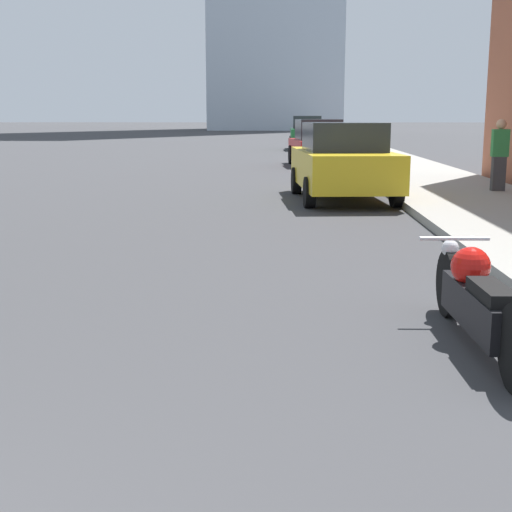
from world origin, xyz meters
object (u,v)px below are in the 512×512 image
parked_car_red (318,143)px  parked_car_green (307,133)px  pedestrian (499,155)px  motorcycle (477,301)px  parked_car_yellow (343,162)px

parked_car_red → parked_car_green: size_ratio=0.98×
pedestrian → parked_car_green: bearing=98.8°
motorcycle → parked_car_green: parked_car_green is taller
pedestrian → parked_car_yellow: bearing=-169.4°
parked_car_red → parked_car_green: bearing=84.4°
parked_car_red → parked_car_green: 13.01m
parked_car_yellow → pedestrian: pedestrian is taller
parked_car_yellow → pedestrian: size_ratio=2.76×
motorcycle → parked_car_yellow: size_ratio=0.56×
motorcycle → parked_car_red: (-0.27, 20.88, 0.47)m
parked_car_red → pedestrian: 10.73m
motorcycle → pedestrian: pedestrian is taller
parked_car_yellow → motorcycle: bearing=-93.3°
parked_car_red → pedestrian: bearing=-76.1°
motorcycle → parked_car_green: 33.89m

